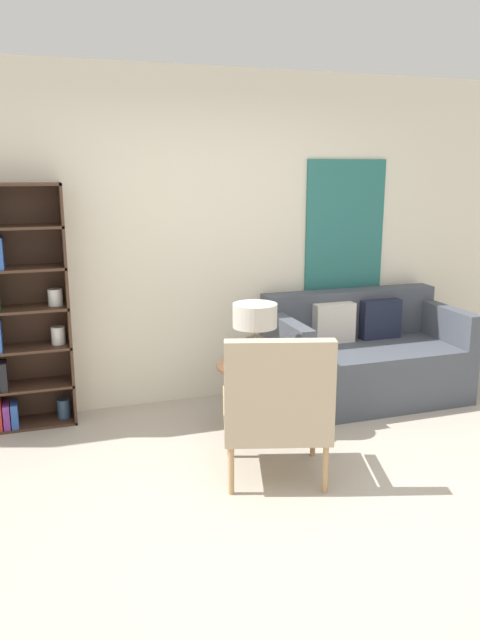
# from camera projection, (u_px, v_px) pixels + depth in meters

# --- Properties ---
(ground_plane) EXTENTS (14.00, 14.00, 0.00)m
(ground_plane) POSITION_uv_depth(u_px,v_px,m) (290.00, 515.00, 3.55)
(ground_plane) COLOR #B2A899
(wall_back) EXTENTS (6.40, 0.08, 2.70)m
(wall_back) POSITION_uv_depth(u_px,v_px,m) (199.00, 240.00, 5.11)
(wall_back) COLOR silver
(wall_back) RESTS_ON ground_plane
(bookshelf) EXTENTS (0.71, 0.30, 1.82)m
(bookshelf) POSITION_uv_depth(u_px,v_px,m) (9.00, 313.00, 4.59)
(bookshelf) COLOR #422B1E
(bookshelf) RESTS_ON ground_plane
(armchair) EXTENTS (0.79, 0.74, 0.96)m
(armchair) POSITION_uv_depth(u_px,v_px,m) (277.00, 405.00, 3.79)
(armchair) COLOR tan
(armchair) RESTS_ON ground_plane
(couch) EXTENTS (1.61, 0.88, 0.89)m
(couch) POSITION_uv_depth(u_px,v_px,m) (363.00, 358.00, 5.33)
(couch) COLOR #474C56
(couch) RESTS_ON ground_plane
(side_table) EXTENTS (0.51, 0.51, 0.54)m
(side_table) POSITION_uv_depth(u_px,v_px,m) (251.00, 372.00, 4.55)
(side_table) COLOR brown
(side_table) RESTS_ON ground_plane
(table_lamp) EXTENTS (0.32, 0.32, 0.45)m
(table_lamp) POSITION_uv_depth(u_px,v_px,m) (255.00, 329.00, 4.50)
(table_lamp) COLOR #A59E93
(table_lamp) RESTS_ON side_table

